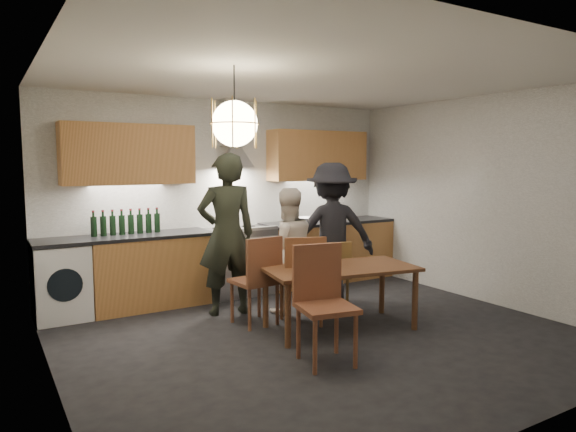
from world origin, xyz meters
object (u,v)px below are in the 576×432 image
chair_front (322,295)px  person_left (227,234)px  dining_table (340,274)px  person_mid (287,251)px  mixing_bowl (307,220)px  chair_back_left (259,275)px  stock_pot (343,215)px  wine_bottles (126,222)px  person_right (332,232)px

chair_front → person_left: bearing=105.4°
dining_table → person_mid: person_mid is taller
mixing_bowl → chair_front: bearing=-120.6°
chair_back_left → stock_pot: 2.55m
chair_back_left → wine_bottles: wine_bottles is taller
wine_bottles → dining_table: bearing=-49.1°
dining_table → person_mid: bearing=111.1°
dining_table → chair_back_left: bearing=152.2°
person_right → person_mid: bearing=36.4°
chair_front → stock_pot: stock_pot is taller
chair_back_left → mixing_bowl: size_ratio=2.99×
dining_table → wine_bottles: wine_bottles is taller
dining_table → person_right: size_ratio=0.96×
mixing_bowl → person_left: bearing=-155.4°
person_right → stock_pot: bearing=-111.7°
chair_front → person_mid: 1.51m
person_mid → chair_back_left: bearing=40.2°
dining_table → person_left: (-0.79, 1.12, 0.34)m
person_right → stock_pot: person_right is taller
dining_table → mixing_bowl: 2.05m
chair_front → person_left: 1.77m
chair_front → person_left: person_left is taller
dining_table → chair_front: chair_front is taller
person_mid → mixing_bowl: person_mid is taller
dining_table → mixing_bowl: bearing=76.2°
person_left → stock_pot: (2.24, 0.74, 0.04)m
mixing_bowl → stock_pot: 0.64m
person_mid → stock_pot: (1.61, 1.05, 0.24)m
mixing_bowl → stock_pot: bearing=1.0°
dining_table → wine_bottles: (-1.72, 1.98, 0.46)m
person_right → stock_pot: (0.82, 0.85, 0.10)m
person_left → person_mid: 0.73m
dining_table → chair_back_left: size_ratio=1.73×
person_left → person_mid: (0.63, -0.31, -0.20)m
person_mid → mixing_bowl: size_ratio=4.49×
person_mid → wine_bottles: size_ratio=1.79×
chair_front → person_right: 2.08m
chair_back_left → wine_bottles: size_ratio=1.19×
chair_back_left → stock_pot: stock_pot is taller
dining_table → person_mid: (-0.17, 0.81, 0.14)m
chair_front → person_left: size_ratio=0.55×
stock_pot → dining_table: bearing=-127.8°
person_mid → person_left: bearing=-14.5°
person_right → mixing_bowl: (0.18, 0.84, 0.06)m
chair_back_left → stock_pot: size_ratio=4.46×
person_right → mixing_bowl: size_ratio=5.38×
person_mid → wine_bottles: bearing=-25.5°
stock_pot → wine_bottles: 3.17m
dining_table → person_right: (0.62, 1.01, 0.29)m
person_left → person_right: size_ratio=1.06×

